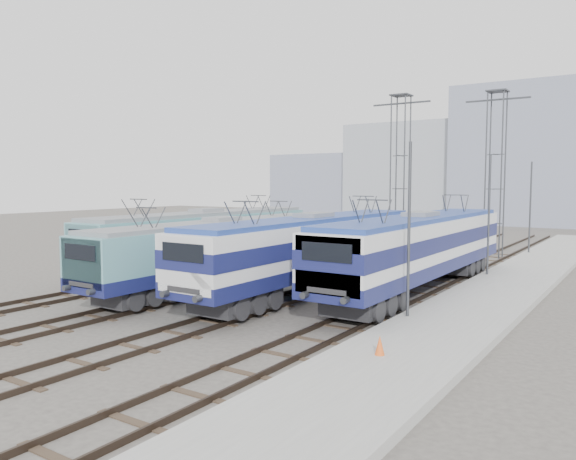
% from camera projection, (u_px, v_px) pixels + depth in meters
% --- Properties ---
extents(ground, '(160.00, 160.00, 0.00)m').
position_uv_depth(ground, '(206.00, 306.00, 24.81)').
color(ground, '#514C47').
extents(platform, '(4.00, 70.00, 0.30)m').
position_uv_depth(platform, '(489.00, 298.00, 25.82)').
color(platform, '#9E9E99').
rests_on(platform, ground).
extents(locomotive_far_left, '(2.84, 17.97, 3.38)m').
position_uv_depth(locomotive_far_left, '(204.00, 235.00, 34.51)').
color(locomotive_far_left, '#171C53').
rests_on(locomotive_far_left, ground).
extents(locomotive_center_left, '(2.71, 17.11, 3.22)m').
position_uv_depth(locomotive_center_left, '(220.00, 247.00, 28.89)').
color(locomotive_center_left, '#171C53').
rests_on(locomotive_center_left, ground).
extents(locomotive_center_right, '(2.91, 18.42, 3.46)m').
position_uv_depth(locomotive_center_right, '(312.00, 245.00, 27.81)').
color(locomotive_center_right, '#171C53').
rests_on(locomotive_center_right, ground).
extents(locomotive_far_right, '(2.96, 18.72, 3.52)m').
position_uv_depth(locomotive_far_right, '(419.00, 245.00, 27.60)').
color(locomotive_far_right, '#171C53').
rests_on(locomotive_far_right, ground).
extents(catenary_tower_west, '(4.50, 1.20, 12.00)m').
position_uv_depth(catenary_tower_west, '(400.00, 167.00, 42.52)').
color(catenary_tower_west, '#3F4247').
rests_on(catenary_tower_west, ground).
extents(catenary_tower_east, '(4.50, 1.20, 12.00)m').
position_uv_depth(catenary_tower_east, '(495.00, 166.00, 40.60)').
color(catenary_tower_east, '#3F4247').
rests_on(catenary_tower_east, ground).
extents(mast_front, '(0.12, 0.12, 7.00)m').
position_uv_depth(mast_front, '(409.00, 234.00, 21.44)').
color(mast_front, '#3F4247').
rests_on(mast_front, ground).
extents(mast_mid, '(0.12, 0.12, 7.00)m').
position_uv_depth(mast_mid, '(489.00, 218.00, 31.41)').
color(mast_mid, '#3F4247').
rests_on(mast_mid, ground).
extents(mast_rear, '(0.12, 0.12, 7.00)m').
position_uv_depth(mast_rear, '(530.00, 209.00, 41.37)').
color(mast_rear, '#3F4247').
rests_on(mast_rear, ground).
extents(safety_cone, '(0.30, 0.30, 0.59)m').
position_uv_depth(safety_cone, '(380.00, 345.00, 16.79)').
color(safety_cone, orange).
rests_on(safety_cone, platform).
extents(building_west, '(18.00, 12.00, 14.00)m').
position_uv_depth(building_west, '(415.00, 172.00, 83.42)').
color(building_west, '#979EA9').
rests_on(building_west, ground).
extents(building_center, '(22.00, 14.00, 18.00)m').
position_uv_depth(building_center, '(547.00, 156.00, 73.34)').
color(building_center, gray).
rests_on(building_center, ground).
extents(building_far_west, '(14.00, 10.00, 10.00)m').
position_uv_depth(building_far_west, '(322.00, 186.00, 92.40)').
color(building_far_west, gray).
rests_on(building_far_west, ground).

